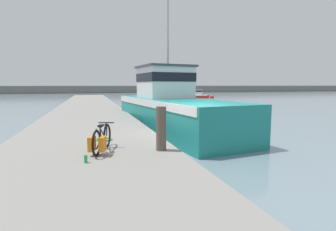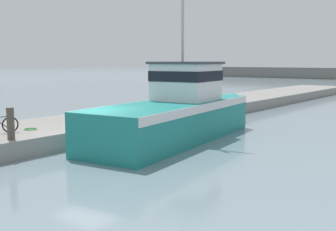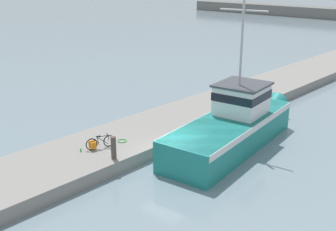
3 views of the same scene
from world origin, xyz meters
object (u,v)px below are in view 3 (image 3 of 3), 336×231
object	(u,v)px
bicycle_touring	(98,143)
water_bottle_by_bike	(81,150)
fishing_boat_main	(235,124)
mooring_post	(114,148)

from	to	relation	value
bicycle_touring	water_bottle_by_bike	distance (m)	0.98
fishing_boat_main	bicycle_touring	world-z (taller)	fishing_boat_main
bicycle_touring	mooring_post	size ratio (longest dim) A/B	1.33
fishing_boat_main	water_bottle_by_bike	world-z (taller)	fishing_boat_main
mooring_post	water_bottle_by_bike	distance (m)	2.15
fishing_boat_main	bicycle_touring	size ratio (longest dim) A/B	7.95
bicycle_touring	mooring_post	bearing A→B (deg)	10.70
bicycle_touring	water_bottle_by_bike	size ratio (longest dim) A/B	8.77
fishing_boat_main	mooring_post	size ratio (longest dim) A/B	10.56
fishing_boat_main	mooring_post	xyz separation A→B (m)	(-2.49, -7.30, 0.03)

